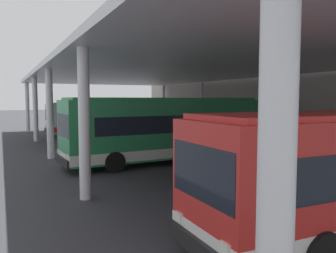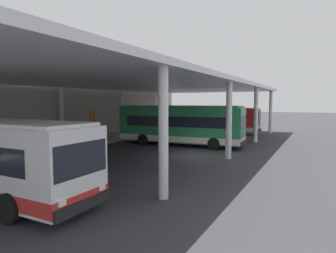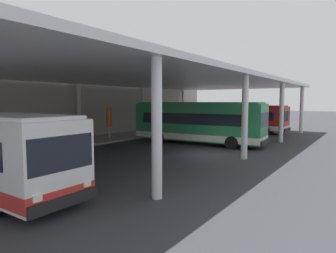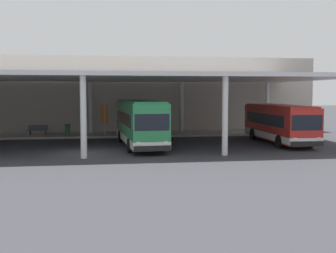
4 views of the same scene
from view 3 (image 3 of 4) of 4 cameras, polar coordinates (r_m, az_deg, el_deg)
name	(u,v)px [view 3 (image 3 of 4)]	position (r m, az deg, el deg)	size (l,w,h in m)	color
ground_plane	(208,155)	(20.34, 7.87, -5.43)	(200.00, 200.00, 0.00)	#333338
platform_kerb	(92,140)	(27.60, -14.50, -2.62)	(42.00, 4.50, 0.18)	#A39E93
station_building_facade	(69,98)	(29.91, -18.76, 5.26)	(48.00, 1.60, 7.90)	#ADA399
canopy_shelter	(145,80)	(23.07, -4.42, 9.01)	(40.00, 17.00, 5.55)	silver
bus_second_bay	(197,122)	(25.10, 5.70, 0.79)	(3.20, 11.46, 3.57)	#28844C
bus_middle_bay	(241,118)	(35.83, 14.02, 1.62)	(2.86, 10.58, 3.17)	red
bench_waiting	(42,140)	(24.69, -23.26, -2.41)	(1.80, 0.45, 0.92)	#4C515B
trash_bin	(74,136)	(26.06, -17.86, -1.84)	(0.52, 0.52, 0.98)	#236638
banner_sign	(109,119)	(27.74, -11.37, 1.40)	(0.70, 0.12, 3.20)	#B2B2B7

